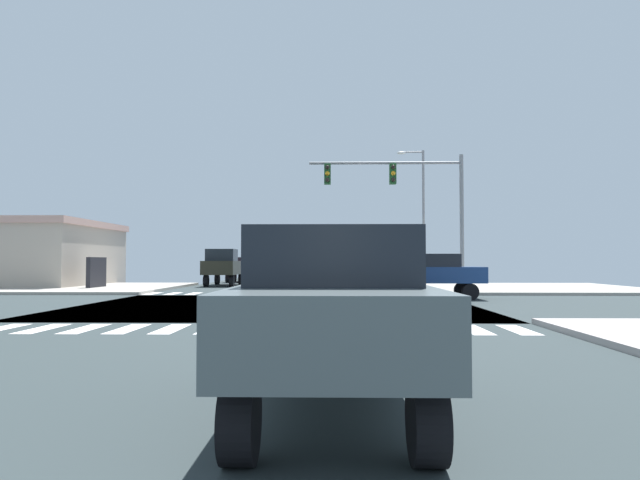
# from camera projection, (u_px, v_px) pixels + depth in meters

# --- Properties ---
(ground) EXTENTS (90.00, 90.00, 0.05)m
(ground) POSITION_uv_depth(u_px,v_px,m) (277.00, 306.00, 20.59)
(ground) COLOR #2C3537
(sidewalk_corner_ne) EXTENTS (12.00, 12.00, 0.14)m
(sidewalk_corner_ne) POSITION_uv_depth(u_px,v_px,m) (528.00, 288.00, 32.31)
(sidewalk_corner_ne) COLOR #A09B91
(sidewalk_corner_ne) RESTS_ON ground
(sidewalk_corner_nw) EXTENTS (12.00, 12.00, 0.14)m
(sidewalk_corner_nw) POSITION_uv_depth(u_px,v_px,m) (70.00, 288.00, 32.86)
(sidewalk_corner_nw) COLOR #9F998F
(sidewalk_corner_nw) RESTS_ON ground
(crosswalk_near) EXTENTS (13.50, 2.00, 0.01)m
(crosswalk_near) POSITION_uv_depth(u_px,v_px,m) (235.00, 329.00, 13.30)
(crosswalk_near) COLOR silver
(crosswalk_near) RESTS_ON ground
(crosswalk_far) EXTENTS (13.50, 2.00, 0.01)m
(crosswalk_far) POSITION_uv_depth(u_px,v_px,m) (286.00, 294.00, 27.89)
(crosswalk_far) COLOR silver
(crosswalk_far) RESTS_ON ground
(traffic_signal_mast) EXTENTS (7.59, 0.55, 6.83)m
(traffic_signal_mast) POSITION_uv_depth(u_px,v_px,m) (403.00, 190.00, 28.32)
(traffic_signal_mast) COLOR gray
(traffic_signal_mast) RESTS_ON ground
(street_lamp) EXTENTS (1.78, 0.32, 8.73)m
(street_lamp) POSITION_uv_depth(u_px,v_px,m) (420.00, 205.00, 37.06)
(street_lamp) COLOR gray
(street_lamp) RESTS_ON ground
(bank_building) EXTENTS (12.65, 10.00, 4.06)m
(bank_building) POSITION_uv_depth(u_px,v_px,m) (12.00, 254.00, 35.95)
(bank_building) COLOR #AFA193
(bank_building) RESTS_ON ground
(sedan_farside_2) EXTENTS (1.80, 4.30, 1.88)m
(sedan_farside_2) POSITION_uv_depth(u_px,v_px,m) (333.00, 305.00, 5.91)
(sedan_farside_2) COLOR black
(sedan_farside_2) RESTS_ON ground
(sedan_crossing_3) EXTENTS (1.80, 4.30, 1.88)m
(sedan_crossing_3) POSITION_uv_depth(u_px,v_px,m) (241.00, 267.00, 43.95)
(sedan_crossing_3) COLOR black
(sedan_crossing_3) RESTS_ON ground
(sedan_trailing_4) EXTENTS (4.30, 1.80, 1.88)m
(sedan_trailing_4) POSITION_uv_depth(u_px,v_px,m) (431.00, 272.00, 24.00)
(sedan_trailing_4) COLOR black
(sedan_trailing_4) RESTS_ON ground
(suv_middle_1) EXTENTS (1.96, 4.60, 2.34)m
(suv_middle_1) POSITION_uv_depth(u_px,v_px,m) (265.00, 263.00, 59.48)
(suv_middle_1) COLOR black
(suv_middle_1) RESTS_ON ground
(sedan_outer_5) EXTENTS (1.80, 4.30, 1.88)m
(sedan_outer_5) POSITION_uv_depth(u_px,v_px,m) (253.00, 266.00, 51.02)
(sedan_outer_5) COLOR black
(sedan_outer_5) RESTS_ON ground
(pickup_inner_2) EXTENTS (2.00, 5.10, 2.35)m
(pickup_inner_2) POSITION_uv_depth(u_px,v_px,m) (224.00, 266.00, 37.13)
(pickup_inner_2) COLOR black
(pickup_inner_2) RESTS_ON ground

